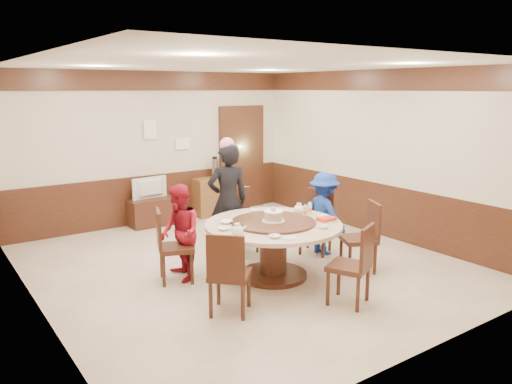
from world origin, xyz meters
TOP-DOWN VIEW (x-y plane):
  - room at (0.01, 0.01)m, footprint 6.00×6.04m
  - banquet_table at (0.05, -0.61)m, footprint 1.81×1.81m
  - chair_0 at (1.21, -0.16)m, footprint 0.61×0.60m
  - chair_1 at (0.34, 0.59)m, footprint 0.53×0.53m
  - chair_2 at (-1.09, 0.02)m, footprint 0.57×0.57m
  - chair_3 at (-1.01, -1.21)m, footprint 0.62×0.62m
  - chair_4 at (0.28, -1.80)m, footprint 0.59×0.59m
  - chair_5 at (1.18, -1.10)m, footprint 0.59×0.59m
  - person_standing at (0.03, 0.50)m, footprint 0.70×0.54m
  - person_red at (-1.00, 0.03)m, footprint 0.57×0.68m
  - person_blue at (1.28, -0.26)m, footprint 0.48×0.82m
  - birthday_cake at (0.04, -0.62)m, footprint 0.30×0.30m
  - teapot_left at (-0.64, -0.79)m, footprint 0.17×0.15m
  - teapot_right at (0.66, -0.39)m, footprint 0.17×0.15m
  - bowl_0 at (-0.47, -0.27)m, footprint 0.16×0.16m
  - bowl_1 at (0.41, -1.17)m, footprint 0.14×0.14m
  - bowl_2 at (-0.34, -1.14)m, footprint 0.14×0.14m
  - bowl_3 at (0.74, -0.78)m, footprint 0.14×0.14m
  - bowl_4 at (-0.66, -0.52)m, footprint 0.15×0.15m
  - bowl_5 at (0.18, 0.00)m, footprint 0.14×0.14m
  - saucer_near at (-0.20, -1.26)m, footprint 0.18×0.18m
  - saucer_far at (0.50, -0.11)m, footprint 0.18×0.18m
  - shrimp_platter at (0.66, -0.97)m, footprint 0.30×0.20m
  - bottle_0 at (0.58, -0.63)m, footprint 0.06×0.06m
  - bottle_1 at (0.74, -0.54)m, footprint 0.06×0.06m
  - tv_stand at (-0.22, 2.75)m, footprint 0.85×0.45m
  - television at (-0.22, 2.75)m, footprint 0.69×0.15m
  - side_cabinet at (1.11, 2.78)m, footprint 0.80×0.40m
  - thermos at (1.15, 2.78)m, footprint 0.15×0.15m
  - notice_left at (-0.10, 2.96)m, footprint 0.25×0.00m
  - notice_right at (0.55, 2.96)m, footprint 0.30×0.00m

SIDE VIEW (x-z plane):
  - tv_stand at x=-0.22m, z-range 0.00..0.50m
  - chair_0 at x=1.21m, z-range -0.18..0.79m
  - chair_1 at x=0.34m, z-range -0.18..0.79m
  - chair_2 at x=-1.09m, z-range -0.18..0.79m
  - chair_3 at x=-1.01m, z-range -0.18..0.79m
  - chair_4 at x=0.28m, z-range -0.18..0.79m
  - chair_5 at x=1.18m, z-range -0.18..0.79m
  - side_cabinet at x=1.11m, z-range 0.00..0.75m
  - banquet_table at x=0.05m, z-range 0.14..0.92m
  - person_blue at x=1.28m, z-range 0.00..1.26m
  - person_red at x=-1.00m, z-range 0.00..1.28m
  - television at x=-0.22m, z-range 0.50..0.89m
  - saucer_near at x=-0.20m, z-range 0.75..0.76m
  - saucer_far at x=0.50m, z-range 0.75..0.76m
  - bowl_2 at x=-0.34m, z-range 0.75..0.78m
  - bowl_4 at x=-0.66m, z-range 0.75..0.79m
  - bowl_0 at x=-0.47m, z-range 0.75..0.79m
  - bowl_1 at x=0.41m, z-range 0.75..0.79m
  - bowl_5 at x=0.18m, z-range 0.75..0.79m
  - bowl_3 at x=0.74m, z-range 0.75..0.79m
  - shrimp_platter at x=0.66m, z-range 0.75..0.81m
  - teapot_left at x=-0.64m, z-range 0.75..0.87m
  - teapot_right at x=0.66m, z-range 0.75..0.87m
  - bottle_0 at x=0.58m, z-range 0.75..0.91m
  - bottle_1 at x=0.74m, z-range 0.75..0.91m
  - birthday_cake at x=0.04m, z-range 0.75..0.95m
  - person_standing at x=0.03m, z-range 0.00..1.70m
  - thermos at x=1.15m, z-range 0.75..1.13m
  - room at x=0.01m, z-range -0.34..2.50m
  - notice_right at x=0.55m, z-range 1.34..1.56m
  - notice_left at x=-0.10m, z-range 1.57..1.93m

